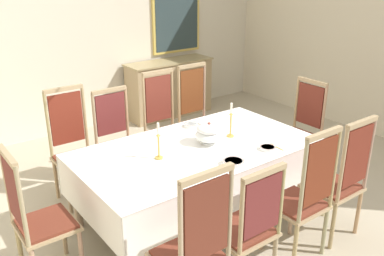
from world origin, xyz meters
name	(u,v)px	position (x,y,z in m)	size (l,w,h in m)	color
ground	(199,217)	(0.00, 0.00, -0.02)	(6.75, 5.90, 0.04)	#B2A58D
back_wall	(67,11)	(0.00, 2.99, 1.74)	(6.75, 0.08, 3.47)	beige
dining_table	(197,154)	(0.00, 0.04, 0.66)	(2.23, 1.23, 0.73)	tan
tablecloth	(197,157)	(0.00, 0.04, 0.64)	(2.25, 1.25, 0.40)	white
chair_south_a	(195,247)	(-0.81, -0.99, 0.60)	(0.44, 0.42, 1.20)	tan
chair_north_a	(74,146)	(-0.81, 1.07, 0.59)	(0.44, 0.42, 1.20)	tan
chair_south_b	(248,226)	(-0.31, -0.98, 0.55)	(0.44, 0.42, 1.06)	#9C8A5C
chair_north_b	(118,138)	(-0.31, 1.06, 0.56)	(0.44, 0.42, 1.10)	tan
chair_south_c	(304,195)	(0.31, -0.99, 0.59)	(0.44, 0.42, 1.19)	tan
chair_north_c	(164,123)	(0.31, 1.07, 0.60)	(0.44, 0.42, 1.20)	tan
chair_south_d	(340,179)	(0.80, -0.99, 0.58)	(0.44, 0.42, 1.17)	tan
chair_north_d	(198,114)	(0.80, 1.07, 0.60)	(0.44, 0.42, 1.21)	tan
chair_head_west	(36,216)	(-1.52, 0.04, 0.57)	(0.42, 0.44, 1.13)	#A28461
chair_head_east	(301,128)	(1.52, 0.04, 0.57)	(0.42, 0.44, 1.12)	tan
soup_tureen	(209,133)	(0.15, 0.04, 0.84)	(0.27, 0.27, 0.22)	white
candlestick_west	(159,145)	(-0.42, 0.04, 0.87)	(0.07, 0.07, 0.34)	gold
candlestick_east	(231,123)	(0.42, 0.04, 0.88)	(0.07, 0.07, 0.35)	gold
bowl_near_left	(191,125)	(0.28, 0.49, 0.76)	(0.16, 0.16, 0.04)	white
bowl_near_right	(268,148)	(0.49, -0.40, 0.75)	(0.15, 0.15, 0.03)	white
bowl_far_left	(233,162)	(0.02, -0.45, 0.76)	(0.19, 0.19, 0.04)	white
spoon_primary	(198,123)	(0.38, 0.52, 0.74)	(0.04, 0.18, 0.01)	gold
spoon_secondary	(273,145)	(0.60, -0.38, 0.74)	(0.03, 0.18, 0.01)	gold
sideboard	(170,88)	(1.46, 2.67, 0.45)	(1.44, 0.48, 0.90)	tan
framed_painting	(176,3)	(1.79, 2.93, 1.75)	(0.91, 0.05, 1.57)	#D1B251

